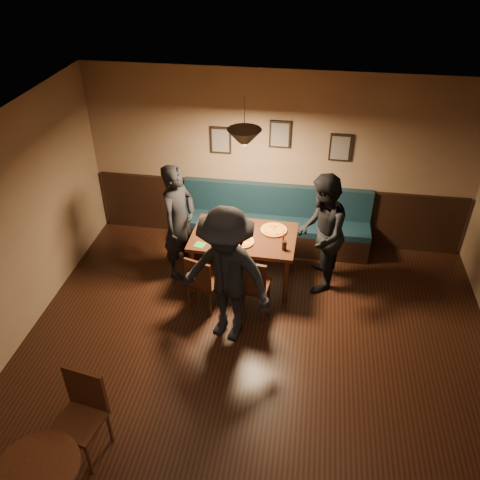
{
  "coord_description": "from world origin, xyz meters",
  "views": [
    {
      "loc": [
        0.48,
        -3.5,
        4.69
      ],
      "look_at": [
        -0.36,
        1.92,
        0.95
      ],
      "focal_mm": 37.05,
      "sensor_mm": 36.0,
      "label": 1
    }
  ],
  "objects_px": {
    "diner_right": "(321,234)",
    "diner_front": "(226,277)",
    "diner_left": "(179,222)",
    "soda_glass": "(284,246)",
    "chair_near_right": "(253,284)",
    "cafe_chair_far": "(78,421)",
    "dining_table": "(244,258)",
    "tabasco_bottle": "(283,237)",
    "booth_bench": "(275,221)",
    "chair_near_left": "(205,281)"
  },
  "relations": [
    {
      "from": "dining_table",
      "to": "diner_right",
      "type": "xyz_separation_m",
      "value": [
        1.08,
        0.07,
        0.49
      ]
    },
    {
      "from": "tabasco_bottle",
      "to": "cafe_chair_far",
      "type": "xyz_separation_m",
      "value": [
        -1.74,
        -3.0,
        -0.35
      ]
    },
    {
      "from": "tabasco_bottle",
      "to": "booth_bench",
      "type": "bearing_deg",
      "value": 101.48
    },
    {
      "from": "booth_bench",
      "to": "dining_table",
      "type": "height_order",
      "value": "booth_bench"
    },
    {
      "from": "diner_left",
      "to": "soda_glass",
      "type": "height_order",
      "value": "diner_left"
    },
    {
      "from": "chair_near_right",
      "to": "cafe_chair_far",
      "type": "height_order",
      "value": "cafe_chair_far"
    },
    {
      "from": "diner_right",
      "to": "diner_front",
      "type": "height_order",
      "value": "diner_front"
    },
    {
      "from": "booth_bench",
      "to": "diner_front",
      "type": "distance_m",
      "value": 2.15
    },
    {
      "from": "chair_near_right",
      "to": "soda_glass",
      "type": "height_order",
      "value": "chair_near_right"
    },
    {
      "from": "dining_table",
      "to": "tabasco_bottle",
      "type": "height_order",
      "value": "tabasco_bottle"
    },
    {
      "from": "cafe_chair_far",
      "to": "diner_right",
      "type": "bearing_deg",
      "value": -115.92
    },
    {
      "from": "cafe_chair_far",
      "to": "booth_bench",
      "type": "bearing_deg",
      "value": -101.21
    },
    {
      "from": "tabasco_bottle",
      "to": "diner_left",
      "type": "bearing_deg",
      "value": 176.11
    },
    {
      "from": "dining_table",
      "to": "diner_right",
      "type": "bearing_deg",
      "value": 4.84
    },
    {
      "from": "diner_front",
      "to": "diner_left",
      "type": "bearing_deg",
      "value": 145.69
    },
    {
      "from": "dining_table",
      "to": "cafe_chair_far",
      "type": "bearing_deg",
      "value": -109.84
    },
    {
      "from": "chair_near_left",
      "to": "tabasco_bottle",
      "type": "height_order",
      "value": "tabasco_bottle"
    },
    {
      "from": "diner_right",
      "to": "cafe_chair_far",
      "type": "relative_size",
      "value": 1.77
    },
    {
      "from": "booth_bench",
      "to": "diner_front",
      "type": "xyz_separation_m",
      "value": [
        -0.41,
        -2.07,
        0.44
      ]
    },
    {
      "from": "tabasco_bottle",
      "to": "diner_front",
      "type": "bearing_deg",
      "value": -119.01
    },
    {
      "from": "diner_right",
      "to": "soda_glass",
      "type": "height_order",
      "value": "diner_right"
    },
    {
      "from": "chair_near_right",
      "to": "diner_right",
      "type": "relative_size",
      "value": 0.54
    },
    {
      "from": "booth_bench",
      "to": "diner_right",
      "type": "distance_m",
      "value": 1.18
    },
    {
      "from": "booth_bench",
      "to": "diner_front",
      "type": "bearing_deg",
      "value": -101.11
    },
    {
      "from": "chair_near_left",
      "to": "chair_near_right",
      "type": "height_order",
      "value": "chair_near_right"
    },
    {
      "from": "dining_table",
      "to": "tabasco_bottle",
      "type": "relative_size",
      "value": 12.13
    },
    {
      "from": "diner_right",
      "to": "diner_front",
      "type": "xyz_separation_m",
      "value": [
        -1.12,
        -1.21,
        0.05
      ]
    },
    {
      "from": "soda_glass",
      "to": "cafe_chair_far",
      "type": "height_order",
      "value": "cafe_chair_far"
    },
    {
      "from": "diner_left",
      "to": "cafe_chair_far",
      "type": "xyz_separation_m",
      "value": [
        -0.23,
        -3.1,
        -0.39
      ]
    },
    {
      "from": "chair_near_left",
      "to": "cafe_chair_far",
      "type": "height_order",
      "value": "cafe_chair_far"
    },
    {
      "from": "booth_bench",
      "to": "dining_table",
      "type": "xyz_separation_m",
      "value": [
        -0.36,
        -0.93,
        -0.1
      ]
    },
    {
      "from": "chair_near_left",
      "to": "chair_near_right",
      "type": "relative_size",
      "value": 0.92
    },
    {
      "from": "chair_near_right",
      "to": "booth_bench",
      "type": "bearing_deg",
      "value": 91.5
    },
    {
      "from": "diner_left",
      "to": "cafe_chair_far",
      "type": "relative_size",
      "value": 1.78
    },
    {
      "from": "chair_near_right",
      "to": "chair_near_left",
      "type": "bearing_deg",
      "value": -174.93
    },
    {
      "from": "booth_bench",
      "to": "diner_right",
      "type": "height_order",
      "value": "diner_right"
    },
    {
      "from": "booth_bench",
      "to": "diner_right",
      "type": "xyz_separation_m",
      "value": [
        0.71,
        -0.86,
        0.39
      ]
    },
    {
      "from": "diner_left",
      "to": "soda_glass",
      "type": "bearing_deg",
      "value": -81.79
    },
    {
      "from": "chair_near_left",
      "to": "soda_glass",
      "type": "bearing_deg",
      "value": 38.2
    },
    {
      "from": "diner_right",
      "to": "tabasco_bottle",
      "type": "distance_m",
      "value": 0.53
    },
    {
      "from": "soda_glass",
      "to": "diner_left",
      "type": "bearing_deg",
      "value": 168.4
    },
    {
      "from": "dining_table",
      "to": "tabasco_bottle",
      "type": "xyz_separation_m",
      "value": [
        0.56,
        -0.05,
        0.46
      ]
    },
    {
      "from": "soda_glass",
      "to": "cafe_chair_far",
      "type": "relative_size",
      "value": 0.14
    },
    {
      "from": "dining_table",
      "to": "soda_glass",
      "type": "distance_m",
      "value": 0.8
    },
    {
      "from": "chair_near_right",
      "to": "diner_front",
      "type": "distance_m",
      "value": 0.72
    },
    {
      "from": "diner_right",
      "to": "soda_glass",
      "type": "distance_m",
      "value": 0.59
    },
    {
      "from": "diner_left",
      "to": "soda_glass",
      "type": "relative_size",
      "value": 12.71
    },
    {
      "from": "soda_glass",
      "to": "chair_near_right",
      "type": "bearing_deg",
      "value": -132.42
    },
    {
      "from": "diner_left",
      "to": "tabasco_bottle",
      "type": "bearing_deg",
      "value": -74.09
    },
    {
      "from": "diner_front",
      "to": "cafe_chair_far",
      "type": "distance_m",
      "value": 2.27
    }
  ]
}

